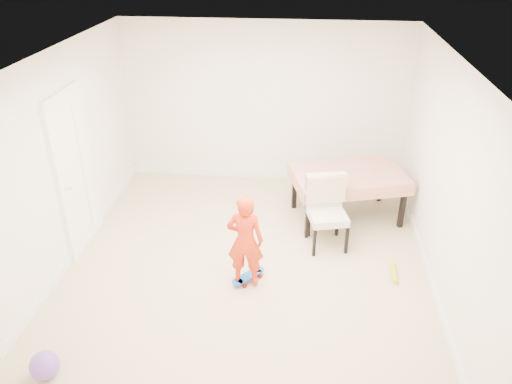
# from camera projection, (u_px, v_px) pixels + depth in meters

# --- Properties ---
(ground) EXTENTS (5.00, 5.00, 0.00)m
(ground) POSITION_uv_depth(u_px,v_px,m) (247.00, 265.00, 6.34)
(ground) COLOR tan
(ground) RESTS_ON ground
(ceiling) EXTENTS (4.50, 5.00, 0.04)m
(ceiling) POSITION_uv_depth(u_px,v_px,m) (244.00, 61.00, 5.12)
(ceiling) COLOR silver
(ceiling) RESTS_ON wall_back
(wall_back) EXTENTS (4.50, 0.04, 2.60)m
(wall_back) POSITION_uv_depth(u_px,v_px,m) (265.00, 105.00, 7.90)
(wall_back) COLOR silver
(wall_back) RESTS_ON ground
(wall_front) EXTENTS (4.50, 0.04, 2.60)m
(wall_front) POSITION_uv_depth(u_px,v_px,m) (203.00, 325.00, 3.55)
(wall_front) COLOR silver
(wall_front) RESTS_ON ground
(wall_left) EXTENTS (0.04, 5.00, 2.60)m
(wall_left) POSITION_uv_depth(u_px,v_px,m) (60.00, 164.00, 5.93)
(wall_left) COLOR silver
(wall_left) RESTS_ON ground
(wall_right) EXTENTS (0.04, 5.00, 2.60)m
(wall_right) POSITION_uv_depth(u_px,v_px,m) (445.00, 182.00, 5.52)
(wall_right) COLOR silver
(wall_right) RESTS_ON ground
(door) EXTENTS (0.11, 0.94, 2.11)m
(door) POSITION_uv_depth(u_px,v_px,m) (75.00, 174.00, 6.32)
(door) COLOR white
(door) RESTS_ON ground
(baseboard_back) EXTENTS (4.50, 0.02, 0.12)m
(baseboard_back) POSITION_uv_depth(u_px,v_px,m) (264.00, 174.00, 8.50)
(baseboard_back) COLOR white
(baseboard_back) RESTS_ON ground
(baseboard_left) EXTENTS (0.02, 5.00, 0.12)m
(baseboard_left) POSITION_uv_depth(u_px,v_px,m) (77.00, 250.00, 6.52)
(baseboard_left) COLOR white
(baseboard_left) RESTS_ON ground
(baseboard_right) EXTENTS (0.02, 5.00, 0.12)m
(baseboard_right) POSITION_uv_depth(u_px,v_px,m) (428.00, 272.00, 6.11)
(baseboard_right) COLOR white
(baseboard_right) RESTS_ON ground
(dining_table) EXTENTS (1.76, 1.36, 0.73)m
(dining_table) POSITION_uv_depth(u_px,v_px,m) (347.00, 195.00, 7.22)
(dining_table) COLOR #AF2209
(dining_table) RESTS_ON ground
(dining_chair) EXTENTS (0.66, 0.72, 0.97)m
(dining_chair) POSITION_uv_depth(u_px,v_px,m) (328.00, 214.00, 6.50)
(dining_chair) COLOR white
(dining_chair) RESTS_ON ground
(skateboard) EXTENTS (0.45, 0.49, 0.07)m
(skateboard) POSITION_uv_depth(u_px,v_px,m) (248.00, 277.00, 6.06)
(skateboard) COLOR blue
(skateboard) RESTS_ON ground
(child) EXTENTS (0.43, 0.29, 1.17)m
(child) POSITION_uv_depth(u_px,v_px,m) (245.00, 243.00, 5.73)
(child) COLOR red
(child) RESTS_ON ground
(balloon) EXTENTS (0.28, 0.28, 0.28)m
(balloon) POSITION_uv_depth(u_px,v_px,m) (45.00, 365.00, 4.72)
(balloon) COLOR #7A4EBB
(balloon) RESTS_ON ground
(foam_toy) EXTENTS (0.08, 0.40, 0.06)m
(foam_toy) POSITION_uv_depth(u_px,v_px,m) (394.00, 272.00, 6.15)
(foam_toy) COLOR yellow
(foam_toy) RESTS_ON ground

